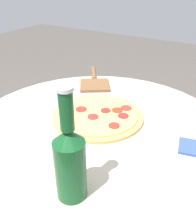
% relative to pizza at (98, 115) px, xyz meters
% --- Properties ---
extents(table, '(0.87, 0.87, 0.70)m').
position_rel_pizza_xyz_m(table, '(0.03, -0.05, -0.18)').
color(table, '#B2A893').
rests_on(table, ground_plane).
extents(pizza, '(0.31, 0.31, 0.02)m').
position_rel_pizza_xyz_m(pizza, '(0.00, 0.00, 0.00)').
color(pizza, tan).
rests_on(pizza, table).
extents(beer_bottle, '(0.07, 0.07, 0.27)m').
position_rel_pizza_xyz_m(beer_bottle, '(0.12, -0.32, 0.09)').
color(beer_bottle, '#144C23').
rests_on(beer_bottle, table).
extents(pizza_paddle, '(0.21, 0.27, 0.02)m').
position_rel_pizza_xyz_m(pizza_paddle, '(-0.17, 0.25, -0.00)').
color(pizza_paddle, brown).
rests_on(pizza_paddle, table).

